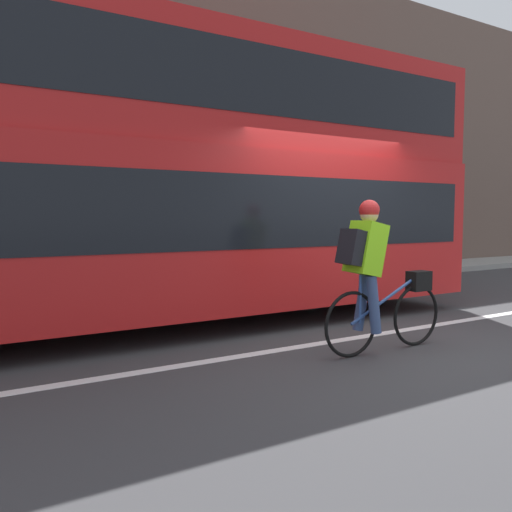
% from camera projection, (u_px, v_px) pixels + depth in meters
% --- Properties ---
extents(ground_plane, '(80.00, 80.00, 0.00)m').
position_uv_depth(ground_plane, '(379.00, 342.00, 5.79)').
color(ground_plane, '#38383A').
extents(road_center_line, '(50.00, 0.14, 0.01)m').
position_uv_depth(road_center_line, '(361.00, 337.00, 6.04)').
color(road_center_line, silver).
rests_on(road_center_line, ground_plane).
extents(sidewalk_curb, '(60.00, 1.61, 0.14)m').
position_uv_depth(sidewalk_curb, '(199.00, 284.00, 10.23)').
color(sidewalk_curb, gray).
rests_on(sidewalk_curb, ground_plane).
extents(building_facade, '(60.00, 0.30, 7.40)m').
position_uv_depth(building_facade, '(180.00, 113.00, 10.77)').
color(building_facade, brown).
rests_on(building_facade, ground_plane).
extents(bus, '(11.27, 2.44, 3.72)m').
position_uv_depth(bus, '(68.00, 166.00, 5.94)').
color(bus, black).
rests_on(bus, ground_plane).
extents(cyclist_on_bike, '(1.65, 0.32, 1.63)m').
position_uv_depth(cyclist_on_bike, '(374.00, 272.00, 5.25)').
color(cyclist_on_bike, black).
rests_on(cyclist_on_bike, ground_plane).
extents(trash_bin, '(0.44, 0.44, 0.94)m').
position_uv_depth(trash_bin, '(44.00, 265.00, 8.64)').
color(trash_bin, '#515156').
rests_on(trash_bin, sidewalk_curb).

